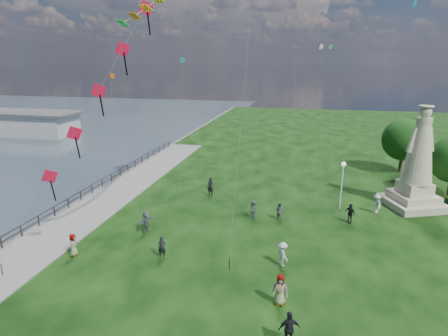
% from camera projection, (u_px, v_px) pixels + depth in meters
% --- Properties ---
extents(waterfront, '(200.00, 200.00, 1.51)m').
position_uv_depth(waterfront, '(73.00, 214.00, 33.71)').
color(waterfront, '#2D3D44').
rests_on(waterfront, ground).
extents(pier_pavilion, '(30.00, 8.00, 4.40)m').
position_uv_depth(pier_pavilion, '(5.00, 122.00, 71.90)').
color(pier_pavilion, '#A0A09B').
rests_on(pier_pavilion, ground).
extents(statue, '(6.07, 6.07, 9.49)m').
position_uv_depth(statue, '(417.00, 170.00, 34.42)').
color(statue, beige).
rests_on(statue, ground).
extents(lamppost, '(0.42, 0.42, 4.55)m').
position_uv_depth(lamppost, '(343.00, 175.00, 33.88)').
color(lamppost, silver).
rests_on(lamppost, ground).
extents(tree_row, '(7.91, 15.29, 6.62)m').
position_uv_depth(tree_row, '(429.00, 151.00, 40.66)').
color(tree_row, '#382314').
rests_on(tree_row, ground).
extents(person_0, '(0.63, 0.46, 1.59)m').
position_uv_depth(person_0, '(162.00, 247.00, 26.06)').
color(person_0, black).
rests_on(person_0, ground).
extents(person_2, '(1.08, 1.21, 1.68)m').
position_uv_depth(person_2, '(283.00, 254.00, 25.05)').
color(person_2, silver).
rests_on(person_2, ground).
extents(person_3, '(1.21, 0.88, 1.85)m').
position_uv_depth(person_3, '(289.00, 329.00, 17.97)').
color(person_3, black).
rests_on(person_3, ground).
extents(person_4, '(0.91, 0.56, 1.87)m').
position_uv_depth(person_4, '(280.00, 290.00, 21.00)').
color(person_4, '#595960').
rests_on(person_4, ground).
extents(person_5, '(1.00, 1.76, 1.78)m').
position_uv_depth(person_5, '(146.00, 221.00, 30.02)').
color(person_5, '#595960').
rests_on(person_5, ground).
extents(person_6, '(0.80, 0.64, 1.94)m').
position_uv_depth(person_6, '(211.00, 186.00, 37.99)').
color(person_6, black).
rests_on(person_6, ground).
extents(person_7, '(0.88, 0.80, 1.54)m').
position_uv_depth(person_7, '(279.00, 211.00, 32.38)').
color(person_7, '#595960').
rests_on(person_7, ground).
extents(person_8, '(1.00, 1.29, 1.78)m').
position_uv_depth(person_8, '(377.00, 204.00, 33.63)').
color(person_8, silver).
rests_on(person_8, ground).
extents(person_9, '(1.08, 1.06, 1.71)m').
position_uv_depth(person_9, '(350.00, 213.00, 31.67)').
color(person_9, black).
rests_on(person_9, ground).
extents(person_10, '(0.61, 0.87, 1.65)m').
position_uv_depth(person_10, '(73.00, 245.00, 26.33)').
color(person_10, '#595960').
rests_on(person_10, ground).
extents(person_11, '(0.73, 1.51, 1.59)m').
position_uv_depth(person_11, '(253.00, 209.00, 32.69)').
color(person_11, '#595960').
rests_on(person_11, ground).
extents(red_kite_train, '(9.17, 9.35, 19.82)m').
position_uv_depth(red_kite_train, '(109.00, 76.00, 24.64)').
color(red_kite_train, black).
rests_on(red_kite_train, ground).
extents(small_kites, '(30.74, 14.87, 27.08)m').
position_uv_depth(small_kites, '(287.00, 46.00, 39.23)').
color(small_kites, '#16897F').
rests_on(small_kites, ground).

